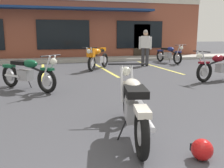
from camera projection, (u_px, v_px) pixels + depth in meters
ground_plane at (101, 99)px, 5.85m from camera, size 80.00×80.00×0.00m
sidewalk_kerb at (66, 60)px, 14.09m from camera, size 22.00×1.80×0.14m
brick_storefront_building at (60, 29)px, 17.50m from camera, size 17.97×6.48×3.71m
painted_stall_lines at (74, 70)px, 10.70m from camera, size 7.71×4.80×0.01m
motorcycle_foreground_classic at (133, 105)px, 3.71m from camera, size 0.79×2.09×0.98m
motorcycle_red_sportbike at (28, 73)px, 6.75m from camera, size 1.61×1.69×0.98m
motorcycle_black_cruiser at (169, 54)px, 13.21m from camera, size 0.78×2.10×0.98m
motorcycle_silver_naked at (220, 66)px, 8.19m from camera, size 2.09×0.84×0.98m
motorcycle_blue_standard at (97, 57)px, 10.73m from camera, size 1.43×1.82×0.98m
person_in_black_shirt at (145, 46)px, 11.82m from camera, size 0.57×0.41×1.68m
helmet_on_pavement at (202, 149)px, 3.02m from camera, size 0.26×0.26×0.26m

